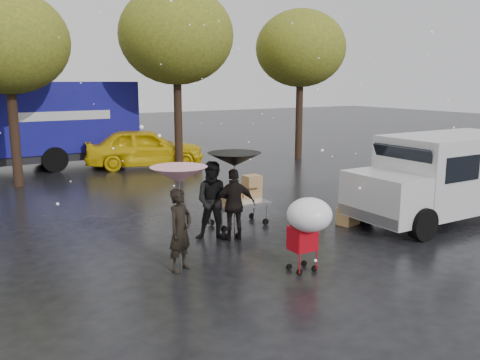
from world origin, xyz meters
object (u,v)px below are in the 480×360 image
person_pink (180,230)px  white_van (442,176)px  person_black (234,205)px  vendor_cart (242,197)px  yellow_taxi (145,148)px  blue_truck (38,126)px  shopping_cart (308,219)px

person_pink → white_van: (7.27, -0.19, 0.36)m
person_pink → person_black: size_ratio=0.97×
person_pink → vendor_cart: 3.29m
vendor_cart → yellow_taxi: 9.43m
person_black → blue_truck: (-2.02, 12.24, 0.94)m
person_pink → white_van: size_ratio=0.32×
person_black → white_van: bearing=-177.0°
yellow_taxi → white_van: bearing=-143.0°
person_black → blue_truck: blue_truck is taller
person_black → white_van: size_ratio=0.33×
yellow_taxi → person_pink: bearing=-178.1°
person_pink → white_van: 7.28m
person_black → yellow_taxi: 10.45m
vendor_cart → person_black: bearing=-128.9°
vendor_cart → shopping_cart: size_ratio=1.04×
shopping_cart → blue_truck: bearing=98.3°
shopping_cart → blue_truck: blue_truck is taller
person_black → white_van: 5.59m
person_black → blue_truck: 12.44m
white_van → yellow_taxi: bearing=107.5°
yellow_taxi → blue_truck: bearing=82.4°
shopping_cart → white_van: white_van is taller
vendor_cart → shopping_cart: bearing=-100.5°
shopping_cart → yellow_taxi: (1.66, 12.79, -0.25)m
vendor_cart → white_van: (4.68, -2.22, 0.43)m
person_black → blue_truck: size_ratio=0.20×
person_pink → shopping_cart: bearing=-63.6°
white_van → shopping_cart: bearing=-167.3°
shopping_cart → blue_truck: 14.90m
blue_truck → yellow_taxi: bearing=-27.1°
person_black → vendor_cart: 1.20m
shopping_cart → white_van: size_ratio=0.30×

